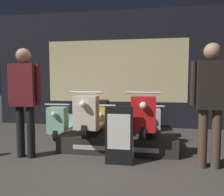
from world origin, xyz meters
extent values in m
plane|color=#423D38|center=(0.00, 0.00, 0.00)|extent=(30.00, 30.00, 0.00)
cube|color=black|center=(0.00, 3.48, 1.60)|extent=(7.03, 0.08, 3.20)
cube|color=beige|center=(0.00, 3.44, 1.55)|extent=(3.86, 0.01, 1.70)
cube|color=#2D2823|center=(0.33, 1.53, 0.15)|extent=(2.09, 1.12, 0.31)
cube|color=silver|center=(0.33, 0.97, 0.14)|extent=(1.46, 0.01, 0.08)
cylinder|color=black|center=(-0.14, 0.88, 0.46)|extent=(0.09, 0.31, 0.31)
cylinder|color=black|center=(-0.14, 2.17, 0.46)|extent=(0.09, 0.31, 0.31)
cube|color=beige|center=(-0.14, 1.53, 0.45)|extent=(0.36, 1.20, 0.05)
cube|color=beige|center=(-0.14, 0.91, 0.75)|extent=(0.38, 0.28, 0.55)
cube|color=beige|center=(-0.14, 2.15, 0.54)|extent=(0.40, 0.33, 0.36)
cube|color=black|center=(-0.14, 2.14, 0.79)|extent=(0.29, 0.30, 0.13)
cylinder|color=silver|center=(-0.14, 0.90, 1.09)|extent=(0.55, 0.03, 0.03)
sphere|color=white|center=(-0.14, 0.71, 0.91)|extent=(0.11, 0.11, 0.11)
cylinder|color=black|center=(0.80, 0.88, 0.46)|extent=(0.09, 0.31, 0.31)
cylinder|color=black|center=(0.80, 2.17, 0.46)|extent=(0.09, 0.31, 0.31)
cube|color=red|center=(0.80, 1.53, 0.45)|extent=(0.36, 1.20, 0.05)
cube|color=red|center=(0.80, 0.91, 0.75)|extent=(0.38, 0.28, 0.55)
cube|color=red|center=(0.80, 2.15, 0.54)|extent=(0.40, 0.33, 0.36)
cube|color=black|center=(0.80, 2.14, 0.79)|extent=(0.29, 0.30, 0.13)
cylinder|color=silver|center=(0.80, 0.90, 1.09)|extent=(0.55, 0.03, 0.03)
sphere|color=white|center=(0.80, 0.71, 0.91)|extent=(0.11, 0.11, 0.11)
cylinder|color=black|center=(-1.00, 1.73, 0.16)|extent=(0.09, 0.31, 0.31)
cylinder|color=black|center=(-1.00, 3.02, 0.16)|extent=(0.09, 0.31, 0.31)
cube|color=#8EC6AD|center=(-1.00, 2.37, 0.15)|extent=(0.36, 1.20, 0.05)
cube|color=#8EC6AD|center=(-1.00, 1.75, 0.45)|extent=(0.38, 0.28, 0.55)
cube|color=#8EC6AD|center=(-1.00, 2.99, 0.24)|extent=(0.40, 0.33, 0.36)
cube|color=black|center=(-1.00, 2.99, 0.48)|extent=(0.29, 0.30, 0.13)
cylinder|color=silver|center=(-1.00, 1.74, 0.78)|extent=(0.55, 0.03, 0.03)
sphere|color=white|center=(-1.00, 1.55, 0.60)|extent=(0.11, 0.11, 0.11)
cylinder|color=black|center=(-0.04, 1.73, 0.16)|extent=(0.09, 0.31, 0.31)
cylinder|color=black|center=(-0.04, 3.02, 0.16)|extent=(0.09, 0.31, 0.31)
cube|color=yellow|center=(-0.04, 2.37, 0.15)|extent=(0.36, 1.20, 0.05)
cube|color=yellow|center=(-0.04, 1.75, 0.45)|extent=(0.38, 0.28, 0.55)
cube|color=yellow|center=(-0.04, 2.99, 0.24)|extent=(0.40, 0.33, 0.36)
cube|color=black|center=(-0.04, 2.99, 0.48)|extent=(0.29, 0.30, 0.13)
cylinder|color=silver|center=(-0.04, 1.74, 0.78)|extent=(0.55, 0.03, 0.03)
sphere|color=white|center=(-0.04, 1.55, 0.60)|extent=(0.11, 0.11, 0.11)
cylinder|color=black|center=(0.93, 1.73, 0.16)|extent=(0.09, 0.31, 0.31)
cylinder|color=black|center=(0.93, 3.02, 0.16)|extent=(0.09, 0.31, 0.31)
cube|color=#BCBCC1|center=(0.93, 2.37, 0.15)|extent=(0.36, 1.20, 0.05)
cube|color=#BCBCC1|center=(0.93, 1.75, 0.45)|extent=(0.38, 0.28, 0.55)
cube|color=#BCBCC1|center=(0.93, 2.99, 0.24)|extent=(0.40, 0.33, 0.36)
cube|color=black|center=(0.93, 2.99, 0.48)|extent=(0.29, 0.30, 0.13)
cylinder|color=silver|center=(0.93, 1.74, 0.78)|extent=(0.55, 0.03, 0.03)
sphere|color=white|center=(0.93, 1.55, 0.60)|extent=(0.11, 0.11, 0.11)
cylinder|color=black|center=(-1.22, 0.73, 0.43)|extent=(0.13, 0.13, 0.86)
cylinder|color=black|center=(-1.03, 0.73, 0.43)|extent=(0.13, 0.13, 0.86)
cube|color=#5B191E|center=(-1.13, 0.73, 1.21)|extent=(0.42, 0.23, 0.68)
cylinder|color=#5B191E|center=(-1.38, 0.73, 1.23)|extent=(0.08, 0.08, 0.63)
cylinder|color=#5B191E|center=(-0.88, 0.73, 1.23)|extent=(0.08, 0.08, 0.63)
sphere|color=#A87A5B|center=(-1.13, 0.73, 1.68)|extent=(0.23, 0.23, 0.23)
cylinder|color=#473828|center=(1.67, 0.73, 0.43)|extent=(0.13, 0.13, 0.87)
cylinder|color=#473828|center=(1.86, 0.73, 0.43)|extent=(0.13, 0.13, 0.87)
cube|color=black|center=(1.76, 0.73, 1.21)|extent=(0.41, 0.23, 0.69)
cylinder|color=black|center=(1.52, 0.73, 1.24)|extent=(0.08, 0.08, 0.63)
sphere|color=#A87A5B|center=(1.76, 0.73, 1.69)|extent=(0.24, 0.24, 0.24)
cube|color=black|center=(0.45, 0.64, 0.45)|extent=(0.42, 0.04, 0.89)
cube|color=white|center=(0.45, 0.62, 0.51)|extent=(0.34, 0.01, 0.54)
camera|label=1|loc=(0.85, -2.57, 1.27)|focal=35.00mm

